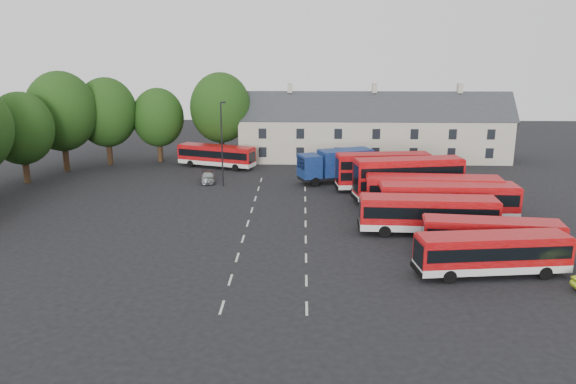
% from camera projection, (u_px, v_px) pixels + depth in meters
% --- Properties ---
extents(ground, '(140.00, 140.00, 0.00)m').
position_uv_depth(ground, '(245.00, 231.00, 46.54)').
color(ground, black).
rests_on(ground, ground).
extents(lane_markings, '(5.15, 33.80, 0.01)m').
position_uv_depth(lane_markings, '(277.00, 223.00, 48.41)').
color(lane_markings, beige).
rests_on(lane_markings, ground).
extents(treeline, '(29.92, 32.59, 12.01)m').
position_uv_depth(treeline, '(80.00, 119.00, 64.06)').
color(treeline, black).
rests_on(treeline, ground).
extents(terrace_houses, '(35.70, 7.13, 10.06)m').
position_uv_depth(terrace_houses, '(373.00, 131.00, 74.19)').
color(terrace_houses, beige).
rests_on(terrace_houses, ground).
extents(bus_row_a, '(10.32, 3.48, 2.86)m').
position_uv_depth(bus_row_a, '(492.00, 251.00, 37.17)').
color(bus_row_a, silver).
rests_on(bus_row_a, ground).
extents(bus_row_b, '(9.98, 3.35, 2.77)m').
position_uv_depth(bus_row_b, '(492.00, 235.00, 40.58)').
color(bus_row_b, silver).
rests_on(bus_row_b, ground).
extents(bus_row_c, '(11.06, 3.02, 3.10)m').
position_uv_depth(bus_row_c, '(428.00, 212.00, 45.32)').
color(bus_row_c, silver).
rests_on(bus_row_c, ground).
extents(bus_row_d, '(11.87, 2.83, 3.35)m').
position_uv_depth(bus_row_d, '(448.00, 199.00, 48.61)').
color(bus_row_d, silver).
rests_on(bus_row_d, ground).
extents(bus_row_e, '(12.27, 3.56, 3.42)m').
position_uv_depth(bus_row_e, '(433.00, 191.00, 50.96)').
color(bus_row_e, silver).
rests_on(bus_row_e, ground).
extents(bus_dd_south, '(10.81, 4.13, 4.33)m').
position_uv_depth(bus_dd_south, '(408.00, 177.00, 54.56)').
color(bus_dd_south, silver).
rests_on(bus_dd_south, ground).
extents(bus_dd_north, '(9.94, 3.33, 4.00)m').
position_uv_depth(bus_dd_north, '(383.00, 170.00, 58.69)').
color(bus_dd_north, silver).
rests_on(bus_dd_north, ground).
extents(bus_north, '(10.03, 5.47, 2.79)m').
position_uv_depth(bus_north, '(216.00, 154.00, 69.89)').
color(bus_north, silver).
rests_on(bus_north, ground).
extents(box_truck, '(8.64, 5.38, 3.62)m').
position_uv_depth(box_truck, '(337.00, 164.00, 62.45)').
color(box_truck, black).
rests_on(box_truck, ground).
extents(silver_car, '(2.08, 3.87, 1.25)m').
position_uv_depth(silver_car, '(208.00, 177.00, 62.79)').
color(silver_car, '#B0B3B8').
rests_on(silver_car, ground).
extents(lamppost, '(0.64, 0.37, 9.17)m').
position_uv_depth(lamppost, '(222.00, 142.00, 59.95)').
color(lamppost, black).
rests_on(lamppost, ground).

